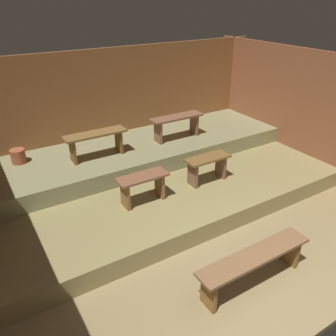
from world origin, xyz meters
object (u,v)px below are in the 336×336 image
at_px(bench_middle_left, 96,139).
at_px(bench_middle_right, 177,122).
at_px(bench_lower_left, 143,184).
at_px(bench_lower_right, 207,165).
at_px(pail_middle, 18,156).
at_px(bench_floor_center, 254,261).

bearing_deg(bench_middle_left, bench_middle_right, 0.00).
distance_m(bench_lower_left, bench_lower_right, 1.28).
relative_size(bench_lower_left, pail_middle, 3.24).
relative_size(bench_floor_center, pail_middle, 6.52).
xyz_separation_m(bench_floor_center, bench_middle_right, (1.02, 3.34, 0.61)).
xyz_separation_m(bench_middle_left, pail_middle, (-1.27, 0.51, -0.22)).
height_order(bench_middle_left, pail_middle, bench_middle_left).
bearing_deg(bench_middle_left, bench_floor_center, -77.90).
bearing_deg(bench_middle_left, bench_lower_left, -80.41).
distance_m(bench_floor_center, bench_lower_right, 2.17).
height_order(bench_floor_center, bench_lower_left, bench_lower_left).
bearing_deg(bench_floor_center, bench_lower_left, 103.75).
bearing_deg(pail_middle, bench_lower_left, -51.02).
height_order(bench_floor_center, pail_middle, pail_middle).
xyz_separation_m(bench_floor_center, bench_lower_left, (-0.49, 2.00, 0.28)).
relative_size(bench_lower_left, bench_lower_right, 1.00).
distance_m(bench_lower_left, pail_middle, 2.38).
xyz_separation_m(bench_lower_left, bench_lower_right, (1.28, 0.00, 0.00)).
bearing_deg(bench_floor_center, pail_middle, 117.28).
bearing_deg(bench_floor_center, bench_middle_right, 73.03).
xyz_separation_m(bench_middle_right, pail_middle, (-3.00, 0.51, -0.22)).
relative_size(bench_middle_left, bench_middle_right, 1.00).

